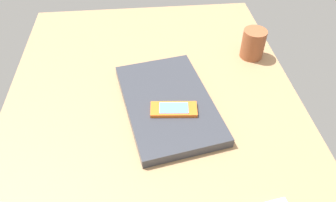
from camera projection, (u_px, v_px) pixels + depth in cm
name	position (u px, v px, depth cm)	size (l,w,h in cm)	color
desk_surface	(155.00, 125.00, 83.15)	(120.00, 80.00, 3.00)	#9E7751
laptop_closed	(168.00, 103.00, 85.00)	(34.75, 21.87, 2.60)	#33353D
cell_phone_on_laptop	(174.00, 109.00, 80.80)	(6.00, 12.04, 1.05)	orange
pen_cup	(253.00, 44.00, 99.17)	(7.07, 7.07, 9.13)	brown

